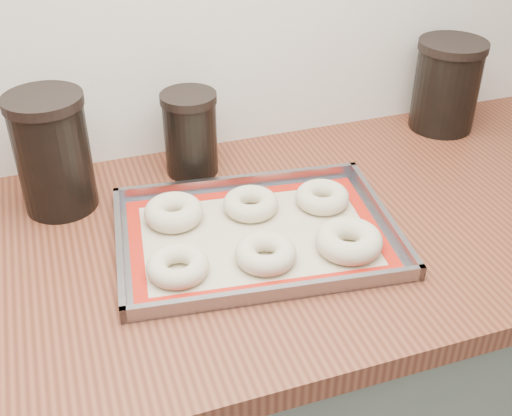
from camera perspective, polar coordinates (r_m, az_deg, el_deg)
name	(u,v)px	position (r m, az deg, el deg)	size (l,w,h in m)	color
cabinet	(308,395)	(1.45, 4.62, -16.26)	(3.00, 0.65, 0.86)	slate
countertop	(319,226)	(1.15, 5.62, -1.64)	(3.06, 0.68, 0.04)	brown
baking_tray	(256,234)	(1.08, 0.00, -2.35)	(0.50, 0.38, 0.03)	gray
baking_mat	(256,235)	(1.08, 0.00, -2.44)	(0.45, 0.34, 0.00)	#C6B793
bagel_front_left	(178,266)	(0.99, -6.96, -5.15)	(0.10, 0.10, 0.03)	beige
bagel_front_mid	(266,253)	(1.01, 0.86, -4.04)	(0.10, 0.10, 0.03)	beige
bagel_front_right	(349,241)	(1.04, 8.26, -2.90)	(0.11, 0.11, 0.04)	beige
bagel_back_left	(174,212)	(1.11, -7.33, -0.37)	(0.10, 0.10, 0.04)	beige
bagel_back_mid	(251,204)	(1.13, -0.48, 0.38)	(0.10, 0.10, 0.03)	beige
bagel_back_right	(322,197)	(1.15, 5.91, 0.97)	(0.10, 0.10, 0.03)	beige
canister_left	(53,153)	(1.16, -17.61, 4.69)	(0.13, 0.13, 0.21)	black
canister_mid	(190,133)	(1.23, -5.85, 6.63)	(0.11, 0.11, 0.16)	black
canister_right	(447,85)	(1.46, 16.58, 10.43)	(0.14, 0.14, 0.19)	black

